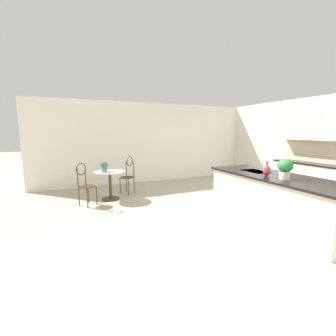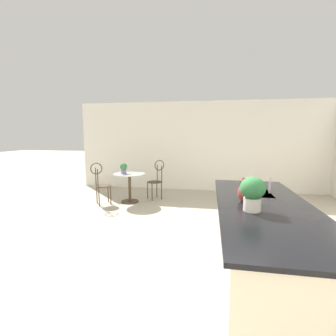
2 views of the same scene
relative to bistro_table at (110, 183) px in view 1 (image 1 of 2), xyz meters
name	(u,v)px [view 1 (image 1 of 2)]	position (x,y,z in m)	size (l,w,h in m)	color
ground_plane	(229,223)	(2.54, 1.77, -0.45)	(40.00, 40.00, 0.00)	#B2A893
wall_left_window	(152,143)	(-1.72, 1.77, 0.90)	(0.12, 7.80, 2.70)	silver
kitchen_island	(276,199)	(2.84, 2.62, 0.02)	(2.80, 1.06, 0.92)	beige
back_counter_run	(319,180)	(2.14, 4.98, 0.05)	(2.44, 0.64, 1.52)	beige
upper_cabinet_run	(324,125)	(2.14, 4.95, 1.45)	(2.40, 0.36, 0.76)	beige
bistro_table	(110,183)	(0.00, 0.00, 0.00)	(0.80, 0.80, 0.74)	#3D2D1E
chair_near_window	(128,173)	(-0.45, 0.59, 0.13)	(0.53, 0.53, 1.04)	#3D2D1E
chair_by_island	(85,182)	(0.31, -0.63, 0.13)	(0.53, 0.53, 1.04)	#3D2D1E
sink_faucet	(262,165)	(2.29, 2.80, 0.58)	(0.02, 0.02, 0.22)	#B2B5BA
potted_plant_on_table	(104,166)	(0.03, -0.14, 0.44)	(0.18, 0.18, 0.26)	#7A669E
potted_plant_counter_near	(285,168)	(3.14, 2.44, 0.68)	(0.26, 0.26, 0.36)	beige
vase_on_counter	(267,170)	(2.79, 2.39, 0.58)	(0.13, 0.13, 0.29)	#993D38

